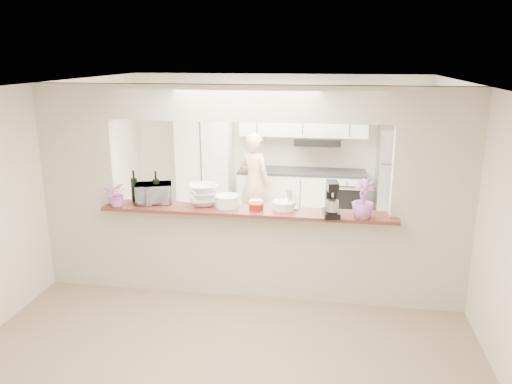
% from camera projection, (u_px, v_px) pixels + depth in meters
% --- Properties ---
extents(floor, '(6.00, 6.00, 0.00)m').
position_uv_depth(floor, '(248.00, 294.00, 6.08)').
color(floor, gray).
rests_on(floor, ground).
extents(tile_overlay, '(5.00, 2.90, 0.01)m').
position_uv_depth(tile_overlay, '(265.00, 246.00, 7.55)').
color(tile_overlay, beige).
rests_on(tile_overlay, floor).
extents(partition, '(5.00, 0.15, 2.50)m').
position_uv_depth(partition, '(247.00, 175.00, 5.68)').
color(partition, beige).
rests_on(partition, floor).
extents(bar_counter, '(3.40, 0.38, 1.09)m').
position_uv_depth(bar_counter, '(248.00, 250.00, 5.92)').
color(bar_counter, beige).
rests_on(bar_counter, floor).
extents(kitchen_cabinets, '(3.15, 0.62, 2.25)m').
position_uv_depth(kitchen_cabinets, '(264.00, 167.00, 8.44)').
color(kitchen_cabinets, white).
rests_on(kitchen_cabinets, floor).
extents(refrigerator, '(0.75, 0.70, 1.70)m').
position_uv_depth(refrigerator, '(400.00, 180.00, 8.07)').
color(refrigerator, '#B3B3B8').
rests_on(refrigerator, floor).
extents(flower_left, '(0.28, 0.25, 0.30)m').
position_uv_depth(flower_left, '(117.00, 194.00, 5.83)').
color(flower_left, '#D772CC').
rests_on(flower_left, bar_counter).
extents(wine_bottle_a, '(0.08, 0.08, 0.39)m').
position_uv_depth(wine_bottle_a, '(156.00, 190.00, 5.98)').
color(wine_bottle_a, black).
rests_on(wine_bottle_a, bar_counter).
extents(wine_bottle_b, '(0.08, 0.08, 0.39)m').
position_uv_depth(wine_bottle_b, '(134.00, 189.00, 6.02)').
color(wine_bottle_b, black).
rests_on(wine_bottle_b, bar_counter).
extents(toaster_oven, '(0.49, 0.41, 0.23)m').
position_uv_depth(toaster_oven, '(154.00, 193.00, 5.98)').
color(toaster_oven, '#A3A2A6').
rests_on(toaster_oven, bar_counter).
extents(serving_bowls, '(0.41, 0.41, 0.25)m').
position_uv_depth(serving_bowls, '(204.00, 195.00, 5.88)').
color(serving_bowls, white).
rests_on(serving_bowls, bar_counter).
extents(plate_stack_a, '(0.30, 0.30, 0.13)m').
position_uv_depth(plate_stack_a, '(227.00, 201.00, 5.84)').
color(plate_stack_a, white).
rests_on(plate_stack_a, bar_counter).
extents(plate_stack_b, '(0.27, 0.27, 0.09)m').
position_uv_depth(plate_stack_b, '(284.00, 205.00, 5.74)').
color(plate_stack_b, white).
rests_on(plate_stack_b, bar_counter).
extents(red_bowl, '(0.17, 0.17, 0.08)m').
position_uv_depth(red_bowl, '(256.00, 206.00, 5.73)').
color(red_bowl, maroon).
rests_on(red_bowl, bar_counter).
extents(tan_bowl, '(0.16, 0.16, 0.08)m').
position_uv_depth(tan_bowl, '(256.00, 203.00, 5.84)').
color(tan_bowl, beige).
rests_on(tan_bowl, bar_counter).
extents(utensil_caddy, '(0.28, 0.23, 0.23)m').
position_uv_depth(utensil_caddy, '(287.00, 201.00, 5.74)').
color(utensil_caddy, silver).
rests_on(utensil_caddy, bar_counter).
extents(stand_mixer, '(0.21, 0.29, 0.40)m').
position_uv_depth(stand_mixer, '(332.00, 201.00, 5.47)').
color(stand_mixer, black).
rests_on(stand_mixer, bar_counter).
extents(flower_right, '(0.26, 0.26, 0.43)m').
position_uv_depth(flower_right, '(363.00, 199.00, 5.39)').
color(flower_right, '#C76BBE').
rests_on(flower_right, bar_counter).
extents(person, '(0.70, 0.62, 1.61)m').
position_uv_depth(person, '(254.00, 182.00, 8.10)').
color(person, beige).
rests_on(person, floor).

